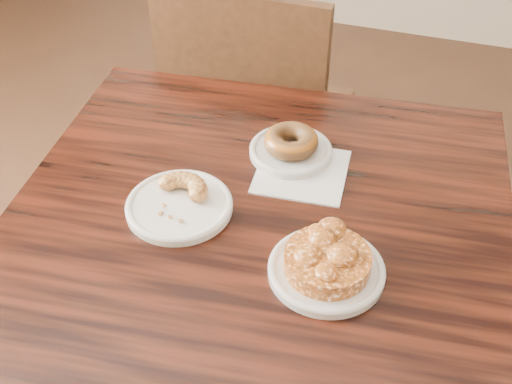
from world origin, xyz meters
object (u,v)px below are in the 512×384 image
(cafe_table, at_px, (256,355))
(chair_far, at_px, (264,120))
(apple_fritter, at_px, (328,258))
(glazed_donut, at_px, (291,141))
(cruller_fragment, at_px, (178,197))

(cafe_table, distance_m, chair_far, 0.72)
(chair_far, relative_size, apple_fritter, 5.23)
(cafe_table, xyz_separation_m, glazed_donut, (0.01, 0.18, 0.41))
(cafe_table, xyz_separation_m, chair_far, (-0.20, 0.69, 0.08))
(apple_fritter, relative_size, cruller_fragment, 1.62)
(chair_far, distance_m, cruller_fragment, 0.78)
(glazed_donut, bearing_deg, chair_far, 112.46)
(chair_far, xyz_separation_m, cruller_fragment, (0.07, -0.70, 0.33))
(cafe_table, relative_size, cruller_fragment, 7.77)
(glazed_donut, bearing_deg, cruller_fragment, -124.61)
(apple_fritter, distance_m, cruller_fragment, 0.27)
(chair_far, bearing_deg, cafe_table, 107.38)
(glazed_donut, distance_m, apple_fritter, 0.29)
(cafe_table, height_order, glazed_donut, glazed_donut)
(cafe_table, distance_m, glazed_donut, 0.45)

